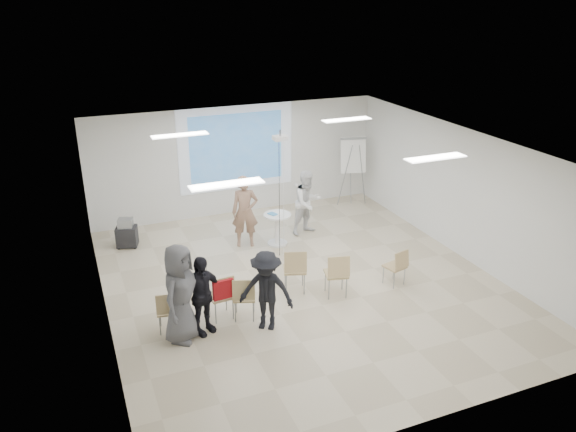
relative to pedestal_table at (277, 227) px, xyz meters
name	(u,v)px	position (x,y,z in m)	size (l,w,h in m)	color
floor	(302,285)	(-0.22, -2.03, -0.51)	(8.00, 9.00, 0.10)	beige
ceiling	(304,145)	(-0.22, -2.03, 2.59)	(8.00, 9.00, 0.10)	white
wall_back	(236,160)	(-0.22, 2.52, 1.04)	(8.00, 0.10, 3.00)	silver
wall_left	(96,251)	(-4.27, -2.03, 1.04)	(0.10, 9.00, 3.00)	silver
wall_right	(464,193)	(3.83, -2.03, 1.04)	(0.10, 9.00, 3.00)	silver
projection_halo	(236,148)	(-0.22, 2.45, 1.39)	(3.20, 0.01, 2.30)	silver
projection_image	(237,148)	(-0.22, 2.44, 1.39)	(2.60, 0.01, 1.90)	#3676B8
pedestal_table	(277,227)	(0.00, 0.00, 0.00)	(0.87, 0.87, 0.83)	silver
player_left	(245,207)	(-0.73, 0.27, 0.54)	(0.73, 0.49, 1.99)	#9D7660
player_right	(307,199)	(0.97, 0.38, 0.46)	(0.89, 0.71, 1.85)	white
controller_left	(248,190)	(-0.55, 0.52, 0.86)	(0.04, 0.11, 0.04)	silver
controller_right	(297,185)	(0.79, 0.63, 0.79)	(0.04, 0.12, 0.04)	silver
chair_far_left	(168,309)	(-3.22, -2.80, 0.03)	(0.46, 0.48, 0.83)	tan
chair_left_mid	(222,294)	(-2.19, -2.75, 0.09)	(0.48, 0.51, 0.93)	tan
chair_left_inner	(244,295)	(-1.81, -2.92, 0.07)	(0.55, 0.57, 0.90)	tan
chair_center	(295,267)	(-0.52, -2.34, 0.12)	(0.59, 0.61, 0.98)	tan
chair_right_inner	(337,272)	(0.20, -2.82, 0.11)	(0.55, 0.58, 0.96)	tan
chair_right_far	(397,265)	(1.59, -2.88, 0.03)	(0.48, 0.50, 0.83)	tan
red_jacket	(223,289)	(-2.20, -2.89, 0.26)	(0.39, 0.09, 0.38)	#AF151A
laptop	(244,295)	(-1.78, -2.83, 0.02)	(0.33, 0.24, 0.03)	black
audience_left	(201,290)	(-2.64, -3.05, 0.42)	(1.02, 0.61, 1.76)	black
audience_mid	(266,286)	(-1.51, -3.34, 0.42)	(1.14, 0.62, 1.76)	black
audience_outer	(180,288)	(-3.03, -3.09, 0.57)	(1.01, 0.66, 2.06)	#5A5A5F
flipchart_easel	(353,156)	(3.01, 1.77, 1.01)	(0.84, 0.65, 1.99)	gray
av_cart	(127,234)	(-3.44, 1.28, -0.12)	(0.58, 0.51, 0.73)	black
ceiling_projector	(280,144)	(-0.12, -0.54, 2.23)	(0.30, 0.25, 3.00)	white
fluor_panel_nw	(180,135)	(-2.22, -0.03, 2.51)	(1.20, 0.30, 0.02)	white
fluor_panel_ne	(347,120)	(1.78, -0.03, 2.51)	(1.20, 0.30, 0.02)	white
fluor_panel_sw	(227,184)	(-2.22, -3.53, 2.51)	(1.20, 0.30, 0.02)	white
fluor_panel_se	(435,158)	(1.78, -3.53, 2.51)	(1.20, 0.30, 0.02)	white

